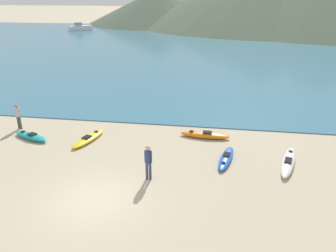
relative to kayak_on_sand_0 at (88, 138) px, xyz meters
name	(u,v)px	position (x,y,z in m)	size (l,w,h in m)	color
ground_plane	(95,199)	(2.50, -5.61, -0.14)	(400.00, 400.00, 0.00)	tan
bay_water	(190,45)	(2.50, 38.05, -0.11)	(160.00, 70.00, 0.06)	teal
far_hill_left	(158,6)	(-9.81, 76.65, 4.40)	(38.56, 38.56, 9.07)	#4C5B47
kayak_on_sand_0	(88,138)	(0.00, 0.00, 0.00)	(1.42, 2.98, 0.32)	yellow
kayak_on_sand_1	(31,136)	(-3.50, -0.25, 0.02)	(2.68, 1.63, 0.35)	teal
kayak_on_sand_2	(205,135)	(6.77, 1.52, 0.03)	(3.01, 0.95, 0.38)	orange
kayak_on_sand_3	(288,162)	(11.12, -1.22, 0.03)	(1.52, 3.51, 0.37)	white
kayak_on_sand_4	(226,158)	(8.01, -1.24, -0.01)	(1.11, 2.86, 0.31)	blue
person_near_foreground	(148,160)	(4.41, -3.67, 0.87)	(0.35, 0.31, 1.75)	#384260
person_near_waterline	(18,115)	(-5.02, 1.06, 0.81)	(0.33, 0.22, 1.65)	#4C4C4C
moored_boat_0	(80,28)	(-24.03, 56.23, 0.54)	(4.87, 4.48, 1.76)	white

